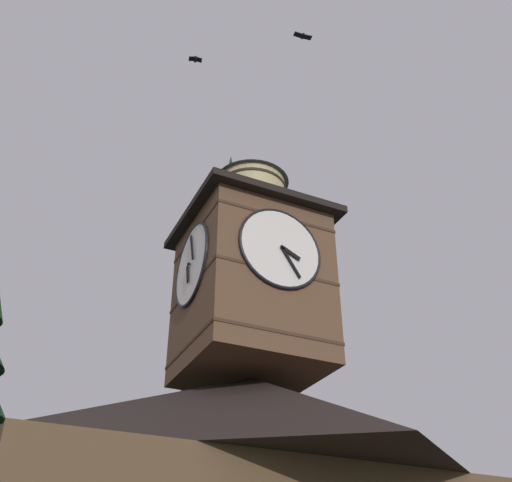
# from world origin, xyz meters

# --- Properties ---
(clock_tower) EXTENTS (4.83, 4.83, 8.51)m
(clock_tower) POSITION_xyz_m (-0.08, -1.07, 11.16)
(clock_tower) COLOR brown
(clock_tower) RESTS_ON building_main
(pine_tree_behind) EXTENTS (6.95, 6.95, 20.24)m
(pine_tree_behind) POSITION_xyz_m (-1.11, -5.63, 8.12)
(pine_tree_behind) COLOR #473323
(pine_tree_behind) RESTS_ON ground_plane
(moon) EXTENTS (1.70, 1.70, 1.70)m
(moon) POSITION_xyz_m (-16.88, -39.28, 13.62)
(moon) COLOR silver
(flying_bird_high) EXTENTS (0.64, 0.26, 0.14)m
(flying_bird_high) POSITION_xyz_m (0.16, 3.47, 17.99)
(flying_bird_high) COLOR black
(flying_bird_low) EXTENTS (0.52, 0.32, 0.16)m
(flying_bird_low) POSITION_xyz_m (2.83, 0.28, 18.86)
(flying_bird_low) COLOR black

